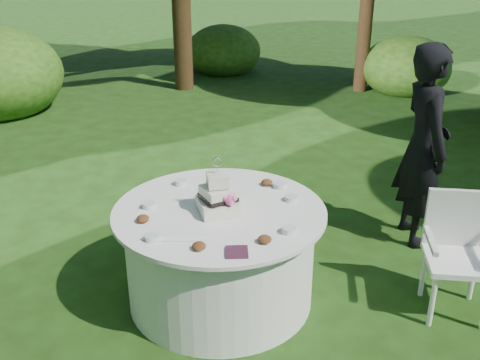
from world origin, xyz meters
name	(u,v)px	position (x,y,z in m)	size (l,w,h in m)	color
ground	(221,297)	(0.00, 0.00, 0.00)	(80.00, 80.00, 0.00)	#1C310D
napkins	(237,252)	(0.11, -0.62, 0.78)	(0.14, 0.14, 0.02)	#401B2E
feather_plume	(176,239)	(-0.28, -0.43, 0.78)	(0.48, 0.07, 0.01)	white
guest	(424,146)	(1.79, 0.90, 0.90)	(0.66, 0.43, 1.81)	black
table	(220,254)	(0.00, 0.00, 0.39)	(1.56, 1.56, 0.77)	white
cake	(218,198)	(-0.01, -0.04, 0.88)	(0.33, 0.33, 0.41)	silver
chair	(457,245)	(1.74, -0.16, 0.52)	(0.53, 0.52, 0.91)	white
votives	(224,205)	(0.04, 0.03, 0.79)	(1.15, 0.98, 0.04)	silver
petal_cups	(220,219)	(0.00, -0.20, 0.79)	(1.00, 1.06, 0.05)	#562D16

